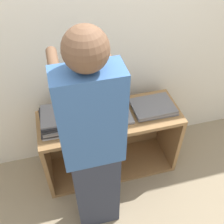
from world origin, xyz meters
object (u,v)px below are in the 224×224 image
at_px(person, 93,150).
at_px(laptop_open, 108,107).
at_px(laptop_stack_left, 64,120).
at_px(laptop_stack_right, 153,107).

bearing_deg(person, laptop_open, 66.46).
distance_m(laptop_open, person, 0.62).
height_order(laptop_open, person, person).
bearing_deg(laptop_stack_left, laptop_stack_right, -0.25).
height_order(laptop_open, laptop_stack_right, laptop_open).
bearing_deg(laptop_open, laptop_stack_right, -10.00).
relative_size(laptop_open, person, 0.22).
bearing_deg(laptop_open, laptop_stack_left, -170.45).
relative_size(laptop_stack_left, person, 0.22).
distance_m(laptop_stack_left, laptop_stack_right, 0.80).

